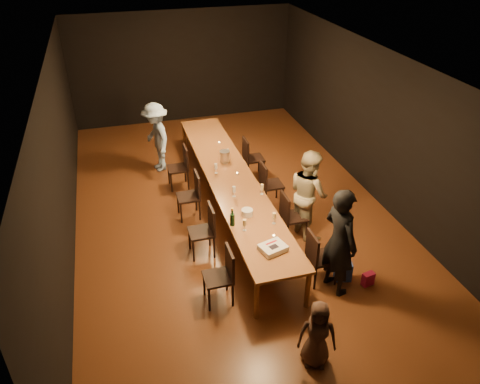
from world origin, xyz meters
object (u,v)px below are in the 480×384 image
object	(u,v)px
plate_stack	(247,212)
woman_tan	(308,193)
chair_right_0	(322,257)
chair_left_2	(188,196)
chair_left_0	(218,277)
birthday_cake	(273,248)
chair_right_1	(294,216)
chair_right_3	(254,158)
chair_left_3	(178,168)
champagne_bottle	(232,217)
chair_right_2	(272,184)
man_blue	(156,137)
chair_left_1	(201,232)
ice_bucket	(225,156)
woman_birthday	(340,241)
child	(317,334)
table	(231,179)

from	to	relation	value
plate_stack	woman_tan	bearing A→B (deg)	11.99
chair_right_0	chair_left_2	xyz separation A→B (m)	(-1.70, 2.40, 0.00)
chair_left_0	birthday_cake	size ratio (longest dim) A/B	2.05
chair_right_1	chair_right_3	bearing A→B (deg)	180.00
chair_left_3	champagne_bottle	world-z (taller)	champagne_bottle
chair_right_0	chair_left_0	size ratio (longest dim) A/B	1.00
chair_right_1	chair_right_2	distance (m)	1.20
man_blue	chair_right_3	bearing A→B (deg)	53.24
chair_left_1	woman_tan	xyz separation A→B (m)	(2.00, 0.12, 0.37)
chair_right_0	plate_stack	world-z (taller)	chair_right_0
chair_left_3	ice_bucket	size ratio (longest dim) A/B	3.98
chair_right_1	woman_birthday	distance (m)	1.49
chair_left_3	ice_bucket	xyz separation A→B (m)	(0.90, -0.53, 0.40)
chair_right_1	child	distance (m)	2.77
man_blue	birthday_cake	distance (m)	4.65
chair_left_0	birthday_cake	distance (m)	0.94
chair_left_3	woman_tan	xyz separation A→B (m)	(2.00, -2.28, 0.37)
child	plate_stack	xyz separation A→B (m)	(-0.18, 2.52, 0.29)
table	chair_left_1	bearing A→B (deg)	-125.31
man_blue	birthday_cake	size ratio (longest dim) A/B	3.51
table	champagne_bottle	size ratio (longest dim) A/B	18.26
chair_left_3	birthday_cake	xyz separation A→B (m)	(0.87, -3.56, 0.33)
chair_right_2	chair_left_2	distance (m)	1.70
chair_right_1	champagne_bottle	distance (m)	1.37
chair_left_2	birthday_cake	size ratio (longest dim) A/B	2.05
chair_left_3	plate_stack	distance (m)	2.68
chair_left_0	chair_left_2	bearing A→B (deg)	0.00
table	plate_stack	xyz separation A→B (m)	(-0.07, -1.34, 0.10)
chair_right_2	ice_bucket	distance (m)	1.12
chair_right_1	ice_bucket	distance (m)	2.07
chair_right_0	chair_left_1	distance (m)	2.08
ice_bucket	champagne_bottle	bearing A→B (deg)	-101.28
chair_left_1	woman_birthday	xyz separation A→B (m)	(1.84, -1.42, 0.44)
child	champagne_bottle	world-z (taller)	champagne_bottle
plate_stack	chair_right_2	bearing A→B (deg)	55.44
chair_right_3	chair_left_1	xyz separation A→B (m)	(-1.70, -2.40, 0.00)
table	man_blue	distance (m)	2.43
woman_birthday	child	bearing A→B (deg)	130.10
chair_right_2	champagne_bottle	size ratio (longest dim) A/B	2.83
woman_tan	champagne_bottle	xyz separation A→B (m)	(-1.54, -0.47, 0.08)
chair_right_2	man_blue	xyz separation A→B (m)	(-2.00, 2.14, 0.33)
table	man_blue	xyz separation A→B (m)	(-1.15, 2.14, 0.10)
chair_left_3	plate_stack	size ratio (longest dim) A/B	4.77
man_blue	birthday_cake	world-z (taller)	man_blue
chair_right_3	woman_birthday	size ratio (longest dim) A/B	0.51
plate_stack	chair_right_3	bearing A→B (deg)	70.02
plate_stack	ice_bucket	bearing A→B (deg)	86.35
woman_birthday	woman_tan	xyz separation A→B (m)	(0.16, 1.54, -0.07)
table	woman_birthday	distance (m)	2.81
woman_tan	table	bearing A→B (deg)	37.96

